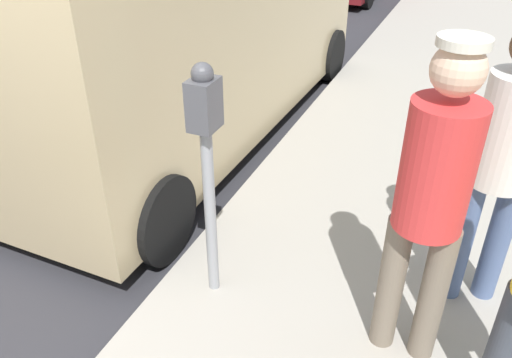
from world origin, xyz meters
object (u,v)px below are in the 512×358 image
at_px(parked_van, 185,23).
at_px(pedestrian_in_white, 503,156).
at_px(parking_meter_near, 206,148).
at_px(pedestrian_in_red, 432,195).

bearing_deg(parked_van, pedestrian_in_white, -30.01).
bearing_deg(parking_meter_near, pedestrian_in_white, 21.41).
xyz_separation_m(pedestrian_in_red, pedestrian_in_white, (0.31, 0.60, -0.02)).
bearing_deg(parked_van, parking_meter_near, -57.36).
distance_m(pedestrian_in_white, parked_van, 3.49).
xyz_separation_m(parking_meter_near, pedestrian_in_red, (1.21, -0.01, 0.00)).
relative_size(pedestrian_in_white, parked_van, 0.34).
bearing_deg(pedestrian_in_red, parked_van, 139.10).
height_order(pedestrian_in_red, pedestrian_in_white, pedestrian_in_red).
relative_size(parking_meter_near, parked_van, 0.29).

